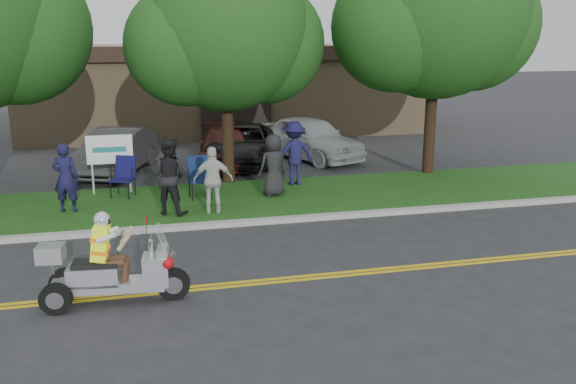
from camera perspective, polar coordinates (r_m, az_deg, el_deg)
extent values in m
plane|color=#28282B|center=(11.81, -2.76, -7.49)|extent=(120.00, 120.00, 0.00)
cube|color=gold|center=(11.28, -2.19, -8.53)|extent=(60.00, 0.10, 0.01)
cube|color=gold|center=(11.43, -2.35, -8.22)|extent=(60.00, 0.10, 0.01)
cube|color=#A8A89E|center=(14.63, -5.09, -2.93)|extent=(60.00, 0.25, 0.12)
cube|color=#1A4713|center=(16.68, -6.23, -0.81)|extent=(60.00, 4.00, 0.10)
cube|color=#9E7F5B|center=(30.14, -6.13, 9.71)|extent=(18.00, 8.00, 4.00)
cube|color=black|center=(26.05, -4.97, 12.77)|extent=(18.00, 0.30, 0.60)
sphere|color=#144413|center=(18.33, -24.25, 13.76)|extent=(4.05, 4.05, 4.05)
cylinder|color=#332114|center=(18.30, -5.70, 7.08)|extent=(0.36, 0.36, 4.20)
sphere|color=#144413|center=(18.15, -5.91, 15.09)|extent=(4.80, 4.80, 4.80)
sphere|color=#144413|center=(18.66, -2.25, 13.75)|extent=(3.60, 3.60, 3.60)
sphere|color=#144413|center=(17.82, -9.69, 13.29)|extent=(3.36, 3.36, 3.36)
cylinder|color=#332114|center=(20.05, 13.27, 8.21)|extent=(0.36, 0.36, 4.76)
sphere|color=#144413|center=(19.97, 13.76, 16.48)|extent=(5.60, 5.60, 5.60)
sphere|color=#144413|center=(20.89, 16.81, 14.77)|extent=(4.20, 4.20, 4.20)
sphere|color=#144413|center=(19.17, 10.09, 14.98)|extent=(3.92, 3.92, 3.92)
cylinder|color=silver|center=(17.84, -17.78, 1.22)|extent=(0.06, 0.06, 1.10)
cylinder|color=silver|center=(17.79, -14.57, 1.41)|extent=(0.06, 0.06, 1.10)
cube|color=white|center=(17.65, -16.36, 3.84)|extent=(1.25, 0.06, 0.80)
cylinder|color=black|center=(10.72, -10.65, -8.46)|extent=(0.57, 0.19, 0.56)
cylinder|color=black|center=(10.70, -20.92, -9.35)|extent=(0.54, 0.20, 0.52)
cylinder|color=black|center=(11.30, -20.16, -8.00)|extent=(0.54, 0.20, 0.52)
cube|color=silver|center=(10.82, -16.16, -8.37)|extent=(1.81, 0.62, 0.17)
cube|color=silver|center=(10.79, -17.72, -7.42)|extent=(0.88, 0.52, 0.33)
cube|color=black|center=(10.72, -17.55, -6.44)|extent=(0.79, 0.47, 0.09)
cube|color=silver|center=(10.64, -12.24, -7.10)|extent=(0.47, 0.49, 0.51)
cube|color=silver|center=(10.44, -11.68, -4.31)|extent=(0.23, 0.45, 0.46)
cube|color=silver|center=(10.79, -21.32, -5.35)|extent=(0.46, 0.44, 0.28)
sphere|color=#B20C0F|center=(10.44, -11.16, -6.47)|extent=(0.21, 0.21, 0.21)
cube|color=#E0FF1A|center=(10.57, -17.15, -4.53)|extent=(0.36, 0.41, 0.61)
sphere|color=silver|center=(10.45, -17.01, -2.49)|extent=(0.27, 0.27, 0.27)
cylinder|color=black|center=(17.25, -16.25, 0.17)|extent=(0.03, 0.03, 0.46)
cylinder|color=black|center=(17.04, -14.70, 0.10)|extent=(0.03, 0.03, 0.46)
cylinder|color=black|center=(17.65, -15.62, 0.53)|extent=(0.03, 0.03, 0.46)
cylinder|color=black|center=(17.45, -14.11, 0.47)|extent=(0.03, 0.03, 0.46)
cube|color=#10104A|center=(17.29, -15.22, 1.10)|extent=(0.74, 0.71, 0.04)
cube|color=#10104A|center=(17.45, -14.96, 2.30)|extent=(0.60, 0.38, 0.63)
cylinder|color=black|center=(16.52, -8.93, -0.03)|extent=(0.03, 0.03, 0.47)
cylinder|color=black|center=(16.60, -7.18, 0.11)|extent=(0.03, 0.03, 0.47)
cylinder|color=black|center=(16.97, -9.19, 0.35)|extent=(0.03, 0.03, 0.47)
cylinder|color=black|center=(17.05, -7.48, 0.48)|extent=(0.03, 0.03, 0.47)
cube|color=#0F2047|center=(16.72, -8.22, 1.05)|extent=(0.63, 0.58, 0.04)
cube|color=#0F2047|center=(16.90, -8.42, 2.30)|extent=(0.60, 0.22, 0.64)
imported|color=#17153B|center=(16.14, -20.09, 1.27)|extent=(0.72, 0.55, 1.76)
imported|color=black|center=(15.25, -11.08, 1.47)|extent=(1.17, 1.09, 1.91)
imported|color=silver|center=(15.23, -7.01, 1.14)|extent=(1.02, 0.51, 1.67)
imported|color=#181844|center=(18.03, 0.57, 3.66)|extent=(1.31, 0.87, 1.89)
imported|color=black|center=(16.74, -1.39, 2.52)|extent=(0.96, 0.76, 1.72)
imported|color=#343437|center=(20.82, -15.78, 3.66)|extent=(2.94, 4.67, 1.45)
imported|color=black|center=(21.76, -4.21, 4.50)|extent=(3.46, 5.34, 1.37)
imported|color=#41150F|center=(21.60, -5.93, 4.27)|extent=(2.31, 4.61, 1.28)
imported|color=#A2A5A9|center=(22.39, 2.08, 5.07)|extent=(3.56, 4.98, 1.57)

